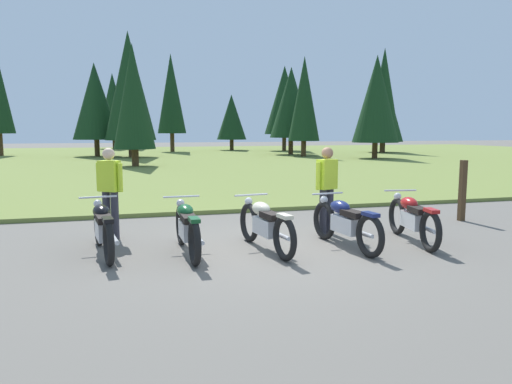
# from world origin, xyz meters

# --- Properties ---
(ground_plane) EXTENTS (140.00, 140.00, 0.00)m
(ground_plane) POSITION_xyz_m (0.00, 0.00, 0.00)
(ground_plane) COLOR #605B54
(grass_moorland) EXTENTS (80.00, 44.00, 0.10)m
(grass_moorland) POSITION_xyz_m (0.00, 25.62, 0.05)
(grass_moorland) COLOR olive
(grass_moorland) RESTS_ON ground
(forest_treeline) EXTENTS (36.29, 28.09, 8.66)m
(forest_treeline) POSITION_xyz_m (4.35, 31.78, 4.32)
(forest_treeline) COLOR #47331E
(forest_treeline) RESTS_ON ground
(motorcycle_black) EXTENTS (0.65, 2.09, 0.88)m
(motorcycle_black) POSITION_xyz_m (-2.60, 0.38, 0.44)
(motorcycle_black) COLOR black
(motorcycle_black) RESTS_ON ground
(motorcycle_british_green) EXTENTS (0.62, 2.10, 0.88)m
(motorcycle_british_green) POSITION_xyz_m (-1.30, 0.06, 0.44)
(motorcycle_british_green) COLOR black
(motorcycle_british_green) RESTS_ON ground
(motorcycle_cream) EXTENTS (0.65, 2.09, 0.88)m
(motorcycle_cream) POSITION_xyz_m (-0.01, -0.03, 0.44)
(motorcycle_cream) COLOR black
(motorcycle_cream) RESTS_ON ground
(motorcycle_navy) EXTENTS (0.63, 2.10, 0.88)m
(motorcycle_navy) POSITION_xyz_m (1.34, -0.22, 0.44)
(motorcycle_navy) COLOR black
(motorcycle_navy) RESTS_ON ground
(motorcycle_red) EXTENTS (0.63, 2.09, 0.88)m
(motorcycle_red) POSITION_xyz_m (2.67, -0.17, 0.44)
(motorcycle_red) COLOR black
(motorcycle_red) RESTS_ON ground
(rider_in_hivis_vest) EXTENTS (0.52, 0.34, 1.67)m
(rider_in_hivis_vest) POSITION_xyz_m (1.46, 0.85, 0.95)
(rider_in_hivis_vest) COLOR #2D2D38
(rider_in_hivis_vest) RESTS_ON ground
(rider_with_back_turned) EXTENTS (0.47, 0.39, 1.67)m
(rider_with_back_turned) POSITION_xyz_m (-2.50, 1.55, 0.95)
(rider_with_back_turned) COLOR #2D2D38
(rider_with_back_turned) RESTS_ON ground
(trail_marker_post) EXTENTS (0.12, 0.12, 1.34)m
(trail_marker_post) POSITION_xyz_m (4.91, 1.37, 0.67)
(trail_marker_post) COLOR #47331E
(trail_marker_post) RESTS_ON ground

